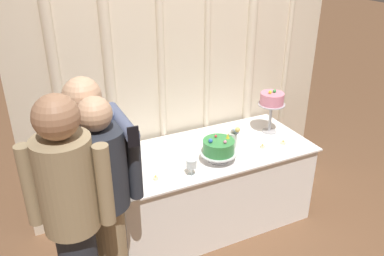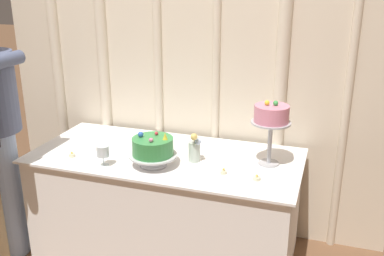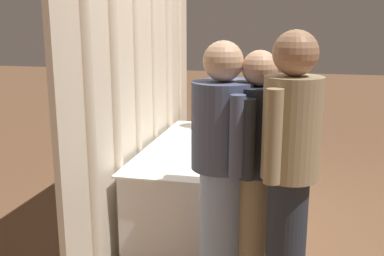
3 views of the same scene
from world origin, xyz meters
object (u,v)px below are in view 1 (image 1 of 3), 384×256
Objects in this scene: tealight_far_left at (156,178)px; tealight_near_right at (283,143)px; cake_display_nearleft at (219,148)px; guest_man_pink_jacket at (73,223)px; tealight_near_left at (262,147)px; guest_girl_blue_dress at (94,186)px; cake_display_nearright at (272,101)px; guest_man_dark_suit at (105,205)px; wine_glass at (191,164)px; cake_table at (208,186)px; flower_vase at (233,138)px.

tealight_far_left is 1.20m from tealight_near_right.
cake_display_nearleft is 1.36m from guest_man_pink_jacket.
guest_girl_blue_dress is (-1.48, -0.20, 0.16)m from tealight_near_left.
tealight_near_left is (-0.23, -0.23, -0.29)m from cake_display_nearright.
cake_display_nearleft is 7.61× the size of tealight_near_left.
cake_display_nearright reaches higher than tealight_near_right.
tealight_far_left reaches higher than tealight_near_right.
tealight_far_left is 0.59m from guest_man_dark_suit.
tealight_far_left is at bearing 36.55° from guest_man_dark_suit.
wine_glass is at bearing -160.73° from cake_display_nearleft.
tealight_far_left is at bearing -166.78° from cake_display_nearright.
wine_glass is (-0.29, -0.10, -0.02)m from cake_display_nearleft.
tealight_far_left and tealight_near_left have the same top height.
wine_glass is at bearing -170.59° from tealight_near_left.
tealight_near_right is (1.20, 0.04, -0.00)m from tealight_far_left.
tealight_near_left is (0.73, 0.12, -0.08)m from wine_glass.
cake_table is 5.92× the size of cake_display_nearleft.
cake_display_nearright is at bearing 13.00° from flower_vase.
guest_girl_blue_dress is (-1.26, -0.33, 0.08)m from flower_vase.
guest_girl_blue_dress is (-1.03, -0.18, 0.05)m from cake_display_nearleft.
tealight_near_right is 0.03× the size of guest_man_pink_jacket.
cake_display_nearleft is 0.27m from flower_vase.
tealight_near_left is at bearing 7.85° from guest_girl_blue_dress.
tealight_near_right is at bearing -96.70° from cake_display_nearright.
cake_display_nearleft is 6.61× the size of tealight_near_right.
guest_man_dark_suit is at bearing -159.37° from cake_display_nearleft.
tealight_far_left is (-0.56, -0.22, 0.38)m from cake_table.
guest_man_dark_suit reaches higher than tealight_near_right.
wine_glass is 0.08× the size of guest_man_pink_jacket.
flower_vase is (0.51, 0.24, -0.01)m from wine_glass.
guest_man_dark_suit reaches higher than tealight_far_left.
tealight_far_left is at bearing 38.07° from guest_man_pink_jacket.
guest_girl_blue_dress is (-0.48, -0.14, 0.16)m from tealight_far_left.
cake_display_nearright reaches higher than wine_glass.
tealight_near_left is at bearing 15.43° from guest_man_dark_suit.
tealight_near_right is at bearing 12.97° from guest_man_dark_suit.
tealight_near_right is at bearing 0.05° from cake_display_nearleft.
cake_table is 0.62m from wine_glass.
cake_display_nearright is at bearing 23.26° from guest_man_pink_jacket.
cake_display_nearright reaches higher than flower_vase.
cake_display_nearleft is at bearing 4.22° from tealight_far_left.
guest_man_pink_jacket reaches higher than guest_girl_blue_dress.
guest_man_dark_suit is at bearing -158.84° from wine_glass.
cake_table is at bearing 43.74° from wine_glass.
tealight_near_right is 1.69m from guest_girl_blue_dress.
cake_display_nearleft is 0.74m from cake_display_nearright.
cake_table is 1.27m from guest_man_dark_suit.
cake_display_nearleft is at bearing 20.63° from guest_man_dark_suit.
flower_vase reaches higher than tealight_near_right.
guest_girl_blue_dress reaches higher than cake_display_nearleft.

